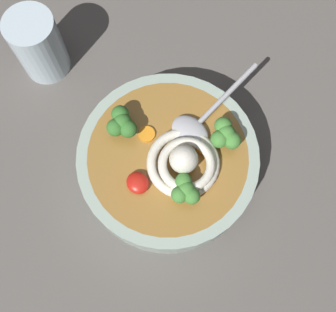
# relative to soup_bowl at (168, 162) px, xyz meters

# --- Properties ---
(table_slab) EXTENTS (1.19, 1.19, 0.04)m
(table_slab) POSITION_rel_soup_bowl_xyz_m (-0.00, 0.01, -0.06)
(table_slab) COLOR #5B5651
(table_slab) RESTS_ON ground
(soup_bowl) EXTENTS (0.27, 0.27, 0.07)m
(soup_bowl) POSITION_rel_soup_bowl_xyz_m (0.00, 0.00, 0.00)
(soup_bowl) COLOR #9EB2A3
(soup_bowl) RESTS_ON table_slab
(noodle_pile) EXTENTS (0.12, 0.11, 0.05)m
(noodle_pile) POSITION_rel_soup_bowl_xyz_m (0.03, 0.01, 0.05)
(noodle_pile) COLOR silver
(noodle_pile) RESTS_ON soup_bowl
(soup_spoon) EXTENTS (0.07, 0.17, 0.02)m
(soup_spoon) POSITION_rel_soup_bowl_xyz_m (-0.01, 0.06, 0.04)
(soup_spoon) COLOR #B7B7BC
(soup_spoon) RESTS_ON soup_bowl
(chili_sauce_dollop) EXTENTS (0.03, 0.03, 0.02)m
(chili_sauce_dollop) POSITION_rel_soup_bowl_xyz_m (0.01, -0.06, 0.04)
(chili_sauce_dollop) COLOR red
(chili_sauce_dollop) RESTS_ON soup_bowl
(broccoli_floret_front) EXTENTS (0.05, 0.04, 0.04)m
(broccoli_floret_front) POSITION_rel_soup_bowl_xyz_m (-0.07, -0.02, 0.06)
(broccoli_floret_front) COLOR #7A9E60
(broccoli_floret_front) RESTS_ON soup_bowl
(broccoli_floret_rear) EXTENTS (0.05, 0.04, 0.04)m
(broccoli_floret_rear) POSITION_rel_soup_bowl_xyz_m (0.03, 0.08, 0.06)
(broccoli_floret_rear) COLOR #7A9E60
(broccoli_floret_rear) RESTS_ON soup_bowl
(broccoli_floret_beside_chili) EXTENTS (0.05, 0.04, 0.04)m
(broccoli_floret_beside_chili) POSITION_rel_soup_bowl_xyz_m (0.06, -0.02, 0.06)
(broccoli_floret_beside_chili) COLOR #7A9E60
(broccoli_floret_beside_chili) RESTS_ON soup_bowl
(carrot_slice_center) EXTENTS (0.02, 0.02, 0.00)m
(carrot_slice_center) POSITION_rel_soup_bowl_xyz_m (-0.05, -0.00, 0.03)
(carrot_slice_center) COLOR orange
(carrot_slice_center) RESTS_ON soup_bowl
(carrot_slice_near_spoon) EXTENTS (0.03, 0.03, 0.01)m
(carrot_slice_near_spoon) POSITION_rel_soup_bowl_xyz_m (0.02, 0.05, 0.04)
(carrot_slice_near_spoon) COLOR orange
(carrot_slice_near_spoon) RESTS_ON soup_bowl
(drinking_glass) EXTENTS (0.08, 0.08, 0.12)m
(drinking_glass) POSITION_rel_soup_bowl_xyz_m (-0.28, -0.04, 0.02)
(drinking_glass) COLOR silver
(drinking_glass) RESTS_ON table_slab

